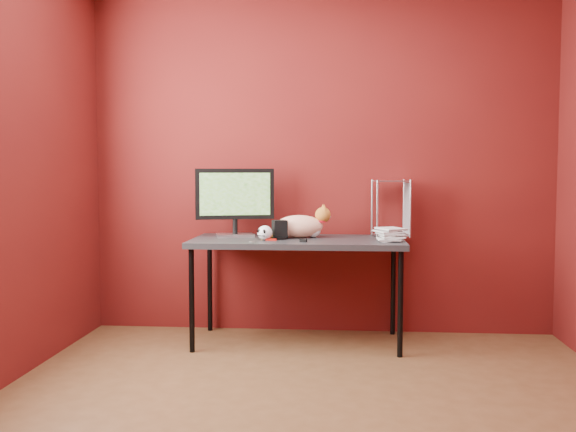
# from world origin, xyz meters

# --- Properties ---
(room) EXTENTS (3.52, 3.52, 2.61)m
(room) POSITION_xyz_m (0.00, 0.00, 1.45)
(room) COLOR #51341C
(room) RESTS_ON ground
(desk) EXTENTS (1.50, 0.70, 0.75)m
(desk) POSITION_xyz_m (-0.15, 1.37, 0.70)
(desk) COLOR black
(desk) RESTS_ON ground
(monitor) EXTENTS (0.56, 0.25, 0.50)m
(monitor) POSITION_xyz_m (-0.62, 1.49, 1.03)
(monitor) COLOR #B4B4B9
(monitor) RESTS_ON desk
(cat) EXTENTS (0.49, 0.28, 0.24)m
(cat) POSITION_xyz_m (-0.14, 1.44, 0.83)
(cat) COLOR orange
(cat) RESTS_ON desk
(skull_mug) EXTENTS (0.10, 0.11, 0.10)m
(skull_mug) POSITION_xyz_m (-0.37, 1.26, 0.80)
(skull_mug) COLOR white
(skull_mug) RESTS_ON desk
(speaker) EXTENTS (0.12, 0.12, 0.13)m
(speaker) POSITION_xyz_m (-0.28, 1.34, 0.81)
(speaker) COLOR black
(speaker) RESTS_ON desk
(book_stack) EXTENTS (0.23, 0.25, 1.02)m
(book_stack) POSITION_xyz_m (0.42, 1.28, 1.26)
(book_stack) COLOR beige
(book_stack) RESTS_ON desk
(wire_rack) EXTENTS (0.27, 0.23, 0.42)m
(wire_rack) POSITION_xyz_m (0.52, 1.59, 0.96)
(wire_rack) COLOR #B4B4B9
(wire_rack) RESTS_ON desk
(pocket_knife) EXTENTS (0.07, 0.02, 0.01)m
(pocket_knife) POSITION_xyz_m (-0.33, 1.24, 0.76)
(pocket_knife) COLOR #AE140D
(pocket_knife) RESTS_ON desk
(black_gadget) EXTENTS (0.05, 0.04, 0.02)m
(black_gadget) POSITION_xyz_m (-0.10, 1.16, 0.76)
(black_gadget) COLOR black
(black_gadget) RESTS_ON desk
(washer) EXTENTS (0.04, 0.04, 0.00)m
(washer) POSITION_xyz_m (-0.45, 1.14, 0.75)
(washer) COLOR #B4B4B9
(washer) RESTS_ON desk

